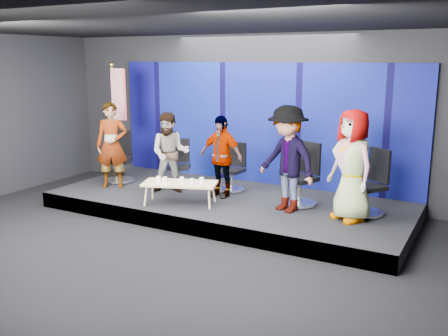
{
  "coord_description": "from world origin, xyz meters",
  "views": [
    {
      "loc": [
        4.49,
        -5.84,
        2.98
      ],
      "look_at": [
        -0.03,
        2.4,
        0.91
      ],
      "focal_mm": 40.0,
      "sensor_mm": 36.0,
      "label": 1
    }
  ],
  "objects_px": {
    "panelist_d": "(287,159)",
    "flag_stand": "(117,117)",
    "coffee_table": "(180,184)",
    "mug_c": "(182,179)",
    "chair_a": "(120,165)",
    "chair_e": "(369,193)",
    "chair_c": "(233,175)",
    "chair_b": "(180,171)",
    "panelist_a": "(112,145)",
    "mug_b": "(165,180)",
    "chair_d": "(302,185)",
    "panelist_e": "(352,166)",
    "panelist_b": "(170,153)",
    "mug_e": "(202,180)",
    "mug_a": "(158,179)",
    "panelist_c": "(221,156)",
    "mug_d": "(192,181)"
  },
  "relations": [
    {
      "from": "panelist_c",
      "to": "chair_c",
      "type": "bearing_deg",
      "value": 94.24
    },
    {
      "from": "chair_a",
      "to": "mug_e",
      "type": "height_order",
      "value": "chair_a"
    },
    {
      "from": "panelist_a",
      "to": "mug_c",
      "type": "relative_size",
      "value": 20.24
    },
    {
      "from": "panelist_d",
      "to": "flag_stand",
      "type": "distance_m",
      "value": 4.45
    },
    {
      "from": "chair_b",
      "to": "chair_e",
      "type": "xyz_separation_m",
      "value": [
        3.99,
        -0.05,
        0.05
      ]
    },
    {
      "from": "chair_e",
      "to": "mug_a",
      "type": "distance_m",
      "value": 3.83
    },
    {
      "from": "panelist_d",
      "to": "mug_e",
      "type": "relative_size",
      "value": 18.2
    },
    {
      "from": "panelist_e",
      "to": "coffee_table",
      "type": "relative_size",
      "value": 1.27
    },
    {
      "from": "chair_b",
      "to": "panelist_e",
      "type": "distance_m",
      "value": 3.87
    },
    {
      "from": "panelist_c",
      "to": "mug_d",
      "type": "bearing_deg",
      "value": -95.31
    },
    {
      "from": "chair_b",
      "to": "panelist_d",
      "type": "bearing_deg",
      "value": -38.78
    },
    {
      "from": "panelist_b",
      "to": "panelist_e",
      "type": "xyz_separation_m",
      "value": [
        3.68,
        -0.02,
        0.12
      ]
    },
    {
      "from": "coffee_table",
      "to": "mug_c",
      "type": "xyz_separation_m",
      "value": [
        0.0,
        0.07,
        0.08
      ]
    },
    {
      "from": "chair_a",
      "to": "panelist_c",
      "type": "bearing_deg",
      "value": -30.25
    },
    {
      "from": "chair_a",
      "to": "chair_e",
      "type": "bearing_deg",
      "value": -28.16
    },
    {
      "from": "panelist_a",
      "to": "flag_stand",
      "type": "bearing_deg",
      "value": 92.21
    },
    {
      "from": "panelist_e",
      "to": "chair_b",
      "type": "bearing_deg",
      "value": -152.56
    },
    {
      "from": "panelist_a",
      "to": "mug_b",
      "type": "height_order",
      "value": "panelist_a"
    },
    {
      "from": "panelist_a",
      "to": "chair_e",
      "type": "relative_size",
      "value": 1.55
    },
    {
      "from": "mug_b",
      "to": "chair_c",
      "type": "bearing_deg",
      "value": 66.4
    },
    {
      "from": "chair_a",
      "to": "coffee_table",
      "type": "height_order",
      "value": "chair_a"
    },
    {
      "from": "chair_a",
      "to": "coffee_table",
      "type": "xyz_separation_m",
      "value": [
        2.15,
        -0.86,
        0.02
      ]
    },
    {
      "from": "chair_a",
      "to": "panelist_a",
      "type": "relative_size",
      "value": 0.62
    },
    {
      "from": "mug_e",
      "to": "mug_b",
      "type": "bearing_deg",
      "value": -156.4
    },
    {
      "from": "panelist_b",
      "to": "chair_c",
      "type": "distance_m",
      "value": 1.37
    },
    {
      "from": "panelist_b",
      "to": "mug_c",
      "type": "distance_m",
      "value": 0.92
    },
    {
      "from": "coffee_table",
      "to": "chair_e",
      "type": "bearing_deg",
      "value": 18.22
    },
    {
      "from": "chair_b",
      "to": "panelist_e",
      "type": "relative_size",
      "value": 0.54
    },
    {
      "from": "chair_b",
      "to": "panelist_d",
      "type": "relative_size",
      "value": 0.53
    },
    {
      "from": "panelist_e",
      "to": "mug_d",
      "type": "xyz_separation_m",
      "value": [
        -2.79,
        -0.57,
        -0.47
      ]
    },
    {
      "from": "chair_d",
      "to": "chair_a",
      "type": "bearing_deg",
      "value": -154.74
    },
    {
      "from": "chair_b",
      "to": "coffee_table",
      "type": "relative_size",
      "value": 0.68
    },
    {
      "from": "panelist_b",
      "to": "coffee_table",
      "type": "relative_size",
      "value": 1.1
    },
    {
      "from": "panelist_e",
      "to": "mug_a",
      "type": "distance_m",
      "value": 3.54
    },
    {
      "from": "chair_c",
      "to": "chair_d",
      "type": "relative_size",
      "value": 0.85
    },
    {
      "from": "mug_a",
      "to": "panelist_b",
      "type": "bearing_deg",
      "value": 108.29
    },
    {
      "from": "chair_c",
      "to": "panelist_c",
      "type": "height_order",
      "value": "panelist_c"
    },
    {
      "from": "panelist_a",
      "to": "chair_b",
      "type": "distance_m",
      "value": 1.52
    },
    {
      "from": "mug_b",
      "to": "mug_e",
      "type": "distance_m",
      "value": 0.69
    },
    {
      "from": "chair_c",
      "to": "mug_e",
      "type": "distance_m",
      "value": 1.22
    },
    {
      "from": "mug_c",
      "to": "mug_d",
      "type": "distance_m",
      "value": 0.25
    },
    {
      "from": "panelist_b",
      "to": "mug_e",
      "type": "xyz_separation_m",
      "value": [
        1.02,
        -0.47,
        -0.35
      ]
    },
    {
      "from": "mug_b",
      "to": "flag_stand",
      "type": "height_order",
      "value": "flag_stand"
    },
    {
      "from": "chair_d",
      "to": "mug_a",
      "type": "bearing_deg",
      "value": -131.09
    },
    {
      "from": "coffee_table",
      "to": "mug_c",
      "type": "distance_m",
      "value": 0.1
    },
    {
      "from": "chair_c",
      "to": "panelist_e",
      "type": "height_order",
      "value": "panelist_e"
    },
    {
      "from": "chair_c",
      "to": "chair_e",
      "type": "relative_size",
      "value": 0.85
    },
    {
      "from": "chair_d",
      "to": "panelist_e",
      "type": "xyz_separation_m",
      "value": [
        1.03,
        -0.47,
        0.56
      ]
    },
    {
      "from": "panelist_a",
      "to": "coffee_table",
      "type": "distance_m",
      "value": 2.06
    },
    {
      "from": "panelist_e",
      "to": "mug_e",
      "type": "bearing_deg",
      "value": -135.3
    }
  ]
}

